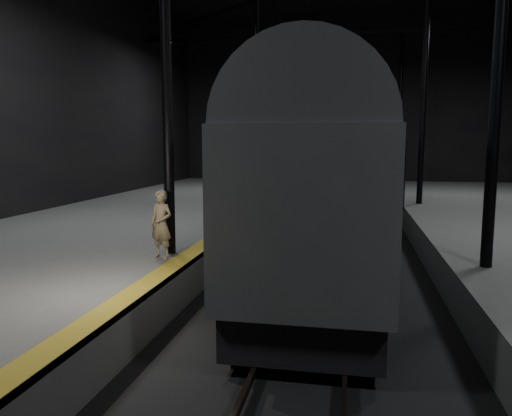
# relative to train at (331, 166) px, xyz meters

# --- Properties ---
(ground) EXTENTS (44.00, 44.00, 0.00)m
(ground) POSITION_rel_train_xyz_m (0.00, -1.44, -3.02)
(ground) COLOR black
(ground) RESTS_ON ground
(platform_left) EXTENTS (9.00, 43.80, 1.00)m
(platform_left) POSITION_rel_train_xyz_m (-7.50, -1.44, -2.52)
(platform_left) COLOR #565654
(platform_left) RESTS_ON ground
(tactile_strip) EXTENTS (0.50, 43.80, 0.01)m
(tactile_strip) POSITION_rel_train_xyz_m (-3.25, -1.44, -2.02)
(tactile_strip) COLOR #97671B
(tactile_strip) RESTS_ON platform_left
(track) EXTENTS (2.40, 43.00, 0.24)m
(track) POSITION_rel_train_xyz_m (0.00, -1.44, -2.95)
(track) COLOR #3F3328
(track) RESTS_ON ground
(train) EXTENTS (3.03, 20.26, 5.42)m
(train) POSITION_rel_train_xyz_m (0.00, 0.00, 0.00)
(train) COLOR gray
(train) RESTS_ON ground
(woman) EXTENTS (0.71, 0.57, 1.68)m
(woman) POSITION_rel_train_xyz_m (-3.80, -6.03, -1.18)
(woman) COLOR #8E7A57
(woman) RESTS_ON platform_left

